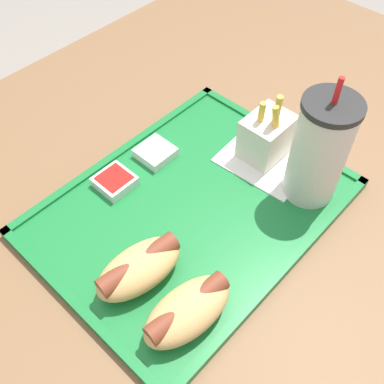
{
  "coord_description": "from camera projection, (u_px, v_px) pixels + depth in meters",
  "views": [
    {
      "loc": [
        0.25,
        0.29,
        1.26
      ],
      "look_at": [
        -0.02,
        0.03,
        0.8
      ],
      "focal_mm": 42.0,
      "sensor_mm": 36.0,
      "label": 1
    }
  ],
  "objects": [
    {
      "name": "ground_plane",
      "position": [
        179.0,
        376.0,
        1.21
      ],
      "size": [
        8.0,
        8.0,
        0.0
      ],
      "primitive_type": "plane",
      "color": "gray"
    },
    {
      "name": "dining_table",
      "position": [
        175.0,
        318.0,
        0.92
      ],
      "size": [
        1.35,
        0.85,
        0.76
      ],
      "color": "brown",
      "rests_on": "ground_plane"
    },
    {
      "name": "food_tray",
      "position": [
        192.0,
        208.0,
        0.62
      ],
      "size": [
        0.41,
        0.31,
        0.01
      ],
      "color": "#197233",
      "rests_on": "dining_table"
    },
    {
      "name": "paper_napkin",
      "position": [
        274.0,
        152.0,
        0.68
      ],
      "size": [
        0.16,
        0.14,
        0.0
      ],
      "color": "white",
      "rests_on": "food_tray"
    },
    {
      "name": "soda_cup",
      "position": [
        319.0,
        150.0,
        0.57
      ],
      "size": [
        0.07,
        0.07,
        0.19
      ],
      "color": "silver",
      "rests_on": "food_tray"
    },
    {
      "name": "hot_dog_far",
      "position": [
        188.0,
        310.0,
        0.49
      ],
      "size": [
        0.12,
        0.07,
        0.05
      ],
      "color": "tan",
      "rests_on": "food_tray"
    },
    {
      "name": "hot_dog_near",
      "position": [
        139.0,
        268.0,
        0.53
      ],
      "size": [
        0.12,
        0.07,
        0.05
      ],
      "color": "tan",
      "rests_on": "food_tray"
    },
    {
      "name": "fries_carton",
      "position": [
        266.0,
        136.0,
        0.65
      ],
      "size": [
        0.07,
        0.06,
        0.11
      ],
      "color": "silver",
      "rests_on": "food_tray"
    },
    {
      "name": "sauce_cup_mayo",
      "position": [
        155.0,
        152.0,
        0.67
      ],
      "size": [
        0.05,
        0.05,
        0.02
      ],
      "color": "silver",
      "rests_on": "food_tray"
    },
    {
      "name": "sauce_cup_ketchup",
      "position": [
        115.0,
        181.0,
        0.63
      ],
      "size": [
        0.05,
        0.05,
        0.02
      ],
      "color": "silver",
      "rests_on": "food_tray"
    }
  ]
}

